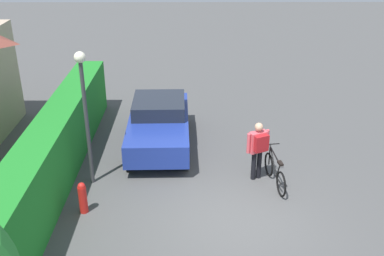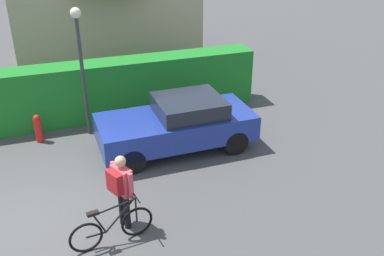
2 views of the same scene
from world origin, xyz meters
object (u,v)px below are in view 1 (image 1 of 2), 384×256
Objects in this scene: fire_hydrant at (83,197)px; street_lamp at (84,99)px; bicycle at (275,172)px; person_rider at (258,146)px; parked_car_near at (159,123)px.

street_lamp is at bearing 2.11° from fire_hydrant.
fire_hydrant is (-1.20, 4.77, 0.04)m from bicycle.
fire_hydrant is at bearing 109.08° from person_rider.
fire_hydrant is at bearing -177.89° from street_lamp.
person_rider reaches higher than fire_hydrant.
fire_hydrant is at bearing 104.16° from bicycle.
street_lamp is (0.16, 4.82, 2.00)m from bicycle.
street_lamp is at bearing 142.60° from parked_car_near.
bicycle is 2.05× the size of fire_hydrant.
bicycle is 0.81m from person_rider.
person_rider is (0.30, 0.43, 0.62)m from bicycle.
bicycle is at bearing -91.87° from street_lamp.
person_rider is (-2.03, -2.73, 0.26)m from parked_car_near.
parked_car_near reaches higher than bicycle.
bicycle is (-2.32, -3.16, -0.37)m from parked_car_near.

